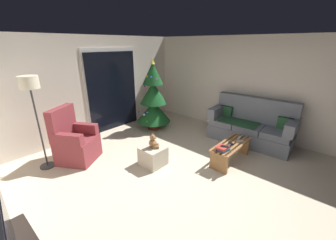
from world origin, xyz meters
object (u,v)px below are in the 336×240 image
(armchair, at_px, (75,142))
(remote_white, at_px, (240,141))
(coffee_table, at_px, (231,149))
(cell_phone, at_px, (225,146))
(floor_lamp, at_px, (31,92))
(remote_graphite, at_px, (228,146))
(christmas_tree, at_px, (153,99))
(couch, at_px, (251,126))
(teddy_bear_chestnut, at_px, (153,142))
(book_stack, at_px, (223,148))
(remote_black, at_px, (231,143))
(ottoman, at_px, (153,156))
(remote_silver, at_px, (239,138))

(armchair, bearing_deg, remote_white, -47.92)
(coffee_table, distance_m, cell_phone, 0.42)
(coffee_table, xyz_separation_m, floor_lamp, (-2.61, 2.61, 1.24))
(remote_graphite, distance_m, armchair, 3.09)
(coffee_table, height_order, cell_phone, cell_phone)
(remote_graphite, bearing_deg, christmas_tree, -14.01)
(couch, bearing_deg, cell_phone, -176.27)
(remote_graphite, xyz_separation_m, teddy_bear_chestnut, (-0.98, 1.09, 0.09))
(book_stack, distance_m, floor_lamp, 3.59)
(remote_black, bearing_deg, ottoman, -3.33)
(floor_lamp, bearing_deg, remote_silver, -41.74)
(armchair, bearing_deg, remote_graphite, -51.77)
(ottoman, bearing_deg, remote_white, -41.43)
(remote_silver, height_order, cell_phone, cell_phone)
(teddy_bear_chestnut, bearing_deg, coffee_table, -43.36)
(remote_black, xyz_separation_m, remote_white, (0.19, -0.11, 0.00))
(coffee_table, bearing_deg, floor_lamp, 134.94)
(ottoman, distance_m, teddy_bear_chestnut, 0.31)
(remote_white, xyz_separation_m, cell_phone, (-0.55, 0.07, 0.07))
(remote_black, bearing_deg, book_stack, 42.51)
(couch, relative_size, armchair, 1.74)
(ottoman, bearing_deg, floor_lamp, 133.66)
(cell_phone, relative_size, floor_lamp, 0.08)
(couch, bearing_deg, armchair, 144.25)
(remote_black, bearing_deg, coffee_table, 128.07)
(remote_black, bearing_deg, cell_phone, 45.83)
(christmas_tree, distance_m, floor_lamp, 2.90)
(couch, xyz_separation_m, cell_phone, (-1.54, -0.10, 0.09))
(christmas_tree, bearing_deg, floor_lamp, 176.80)
(coffee_table, bearing_deg, ottoman, 136.64)
(book_stack, relative_size, armchair, 0.20)
(remote_silver, bearing_deg, remote_graphite, -101.48)
(coffee_table, xyz_separation_m, armchair, (-2.08, 2.42, 0.14))
(remote_silver, distance_m, teddy_bear_chestnut, 1.84)
(remote_white, relative_size, ottoman, 0.35)
(couch, height_order, christmas_tree, christmas_tree)
(coffee_table, height_order, book_stack, book_stack)
(christmas_tree, relative_size, armchair, 1.70)
(armchair, xyz_separation_m, floor_lamp, (-0.52, 0.19, 1.10))
(couch, xyz_separation_m, remote_black, (-1.17, -0.06, 0.01))
(remote_silver, relative_size, teddy_bear_chestnut, 0.55)
(couch, relative_size, remote_silver, 12.63)
(christmas_tree, bearing_deg, coffee_table, -94.92)
(remote_graphite, bearing_deg, armchair, 32.99)
(cell_phone, bearing_deg, armchair, 98.30)
(coffee_table, relative_size, armchair, 0.97)
(coffee_table, relative_size, remote_silver, 7.05)
(remote_white, relative_size, armchair, 0.14)
(remote_white, height_order, armchair, armchair)
(teddy_bear_chestnut, bearing_deg, floor_lamp, 133.67)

